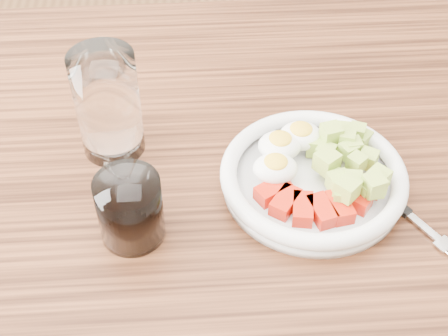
% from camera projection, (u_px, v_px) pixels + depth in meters
% --- Properties ---
extents(dining_table, '(1.50, 0.90, 0.77)m').
position_uv_depth(dining_table, '(232.00, 240.00, 0.85)').
color(dining_table, brown).
rests_on(dining_table, ground).
extents(bowl, '(0.23, 0.23, 0.06)m').
position_uv_depth(bowl, '(313.00, 174.00, 0.77)').
color(bowl, white).
rests_on(bowl, dining_table).
extents(fork, '(0.11, 0.16, 0.01)m').
position_uv_depth(fork, '(397.00, 205.00, 0.76)').
color(fork, black).
rests_on(fork, dining_table).
extents(water_glass, '(0.08, 0.08, 0.15)m').
position_uv_depth(water_glass, '(108.00, 104.00, 0.78)').
color(water_glass, white).
rests_on(water_glass, dining_table).
extents(coffee_glass, '(0.07, 0.07, 0.09)m').
position_uv_depth(coffee_glass, '(130.00, 209.00, 0.70)').
color(coffee_glass, white).
rests_on(coffee_glass, dining_table).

